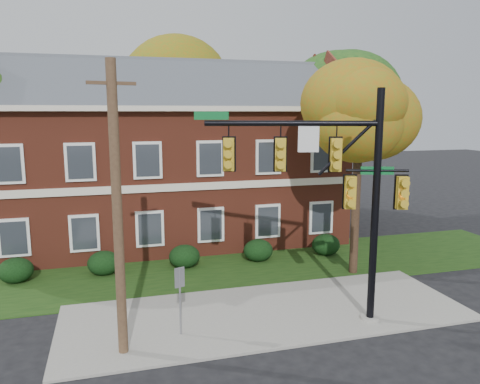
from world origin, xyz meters
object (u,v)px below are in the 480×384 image
object	(u,v)px
apartment_building	(168,149)
traffic_signal	(333,181)
hedge_left	(104,263)
tree_near_right	(366,119)
hedge_far_right	(326,245)
tree_far_rear	(172,85)
hedge_far_left	(16,270)
hedge_center	(184,256)
hedge_right	(258,250)
tree_right_rear	(350,93)
sign_post	(180,290)
utility_pole	(117,212)

from	to	relation	value
apartment_building	traffic_signal	distance (m)	12.61
hedge_left	tree_near_right	size ratio (longest dim) A/B	0.16
hedge_far_right	tree_far_rear	distance (m)	16.51
hedge_far_left	hedge_center	distance (m)	7.00
hedge_right	tree_far_rear	bearing A→B (deg)	99.36
hedge_far_right	tree_far_rear	size ratio (longest dim) A/B	0.12
tree_right_rear	tree_near_right	bearing A→B (deg)	-114.58
hedge_center	tree_near_right	world-z (taller)	tree_near_right
hedge_far_left	sign_post	size ratio (longest dim) A/B	0.62
hedge_right	hedge_left	bearing A→B (deg)	180.00
hedge_right	hedge_far_right	distance (m)	3.50
hedge_center	hedge_far_right	world-z (taller)	same
tree_near_right	tree_far_rear	size ratio (longest dim) A/B	0.74
sign_post	traffic_signal	bearing A→B (deg)	-21.84
hedge_center	traffic_signal	distance (m)	8.86
apartment_building	tree_right_rear	distance (m)	11.77
tree_right_rear	traffic_signal	xyz separation A→B (m)	(-7.50, -12.87, -3.34)
hedge_far_right	utility_pole	world-z (taller)	utility_pole
hedge_far_left	sign_post	bearing A→B (deg)	-48.13
hedge_far_right	tree_right_rear	size ratio (longest dim) A/B	0.13
traffic_signal	tree_near_right	bearing A→B (deg)	67.17
hedge_far_right	tree_far_rear	bearing A→B (deg)	113.37
hedge_far_right	traffic_signal	bearing A→B (deg)	-115.21
hedge_far_left	tree_near_right	size ratio (longest dim) A/B	0.16
hedge_far_right	traffic_signal	world-z (taller)	traffic_signal
hedge_left	hedge_right	distance (m)	7.00
apartment_building	tree_far_rear	size ratio (longest dim) A/B	1.63
tree_far_rear	sign_post	world-z (taller)	tree_far_rear
hedge_left	utility_pole	bearing A→B (deg)	-85.41
tree_near_right	hedge_left	bearing A→B (deg)	165.19
hedge_left	hedge_right	xyz separation A→B (m)	(7.00, 0.00, 0.00)
apartment_building	hedge_left	xyz separation A→B (m)	(-3.50, -5.25, -4.46)
tree_right_rear	traffic_signal	bearing A→B (deg)	-120.22
tree_right_rear	hedge_left	bearing A→B (deg)	-157.58
hedge_center	sign_post	distance (m)	6.70
hedge_right	sign_post	bearing A→B (deg)	-125.51
utility_pole	hedge_far_right	bearing A→B (deg)	24.15
hedge_far_left	hedge_right	size ratio (longest dim) A/B	1.00
sign_post	tree_near_right	bearing A→B (deg)	4.65
hedge_left	traffic_signal	distance (m)	10.84
sign_post	apartment_building	bearing A→B (deg)	65.29
traffic_signal	sign_post	xyz separation A→B (m)	(-4.97, 0.24, -3.25)
hedge_left	hedge_right	world-z (taller)	same
hedge_far_right	hedge_left	bearing A→B (deg)	180.00
hedge_center	utility_pole	xyz separation A→B (m)	(-2.93, -7.15, 3.72)
hedge_left	hedge_far_right	bearing A→B (deg)	0.00
apartment_building	hedge_far_left	distance (m)	9.82
hedge_right	tree_near_right	bearing A→B (deg)	-37.28
apartment_building	hedge_right	size ratio (longest dim) A/B	13.43
hedge_left	hedge_far_right	xyz separation A→B (m)	(10.50, 0.00, 0.00)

